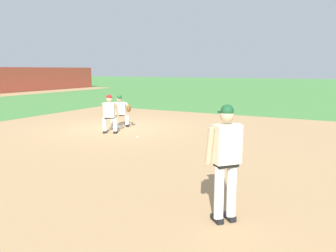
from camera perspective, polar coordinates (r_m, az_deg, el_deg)
name	(u,v)px	position (r m, az deg, el deg)	size (l,w,h in m)	color
ground_plane	(118,128)	(13.63, -8.79, -0.32)	(160.00, 160.00, 0.00)	#47843D
infield_dirt_patch	(147,154)	(9.37, -3.65, -4.84)	(18.00, 18.00, 0.01)	tan
first_base_bag	(117,127)	(13.62, -8.79, -0.13)	(0.38, 0.38, 0.09)	white
baseball	(138,137)	(11.47, -5.33, -1.97)	(0.07, 0.07, 0.07)	white
pitcher	(226,156)	(5.13, 10.07, -5.19)	(0.85, 0.55, 1.86)	black
first_baseman	(120,110)	(13.65, -8.28, 2.82)	(0.72, 1.09, 1.34)	black
baserunner	(110,112)	(12.40, -10.14, 2.35)	(0.59, 0.67, 1.46)	black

